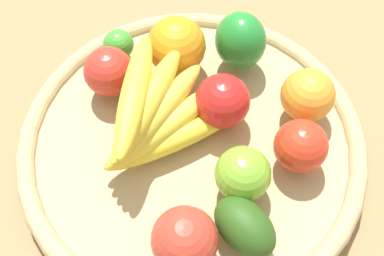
{
  "coord_description": "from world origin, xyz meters",
  "views": [
    {
      "loc": [
        -0.29,
        0.17,
        0.59
      ],
      "look_at": [
        0.0,
        0.0,
        0.06
      ],
      "focal_mm": 45.62,
      "sensor_mm": 36.0,
      "label": 1
    }
  ],
  "objects_px": {
    "orange_0": "(308,95)",
    "bell_pepper": "(240,41)",
    "apple_0": "(185,240)",
    "banana_bunch": "(156,115)",
    "apple_3": "(243,174)",
    "lime_0": "(119,44)",
    "apple_2": "(222,101)",
    "orange_1": "(176,46)",
    "apple_1": "(109,72)",
    "apple_4": "(301,146)",
    "avocado": "(245,227)"
  },
  "relations": [
    {
      "from": "orange_0",
      "to": "bell_pepper",
      "type": "bearing_deg",
      "value": 13.1
    },
    {
      "from": "bell_pepper",
      "to": "apple_0",
      "type": "relative_size",
      "value": 1.16
    },
    {
      "from": "banana_bunch",
      "to": "apple_3",
      "type": "distance_m",
      "value": 0.13
    },
    {
      "from": "lime_0",
      "to": "bell_pepper",
      "type": "distance_m",
      "value": 0.17
    },
    {
      "from": "bell_pepper",
      "to": "apple_3",
      "type": "relative_size",
      "value": 1.27
    },
    {
      "from": "lime_0",
      "to": "orange_0",
      "type": "bearing_deg",
      "value": -141.78
    },
    {
      "from": "apple_2",
      "to": "apple_0",
      "type": "distance_m",
      "value": 0.19
    },
    {
      "from": "lime_0",
      "to": "orange_1",
      "type": "relative_size",
      "value": 0.54
    },
    {
      "from": "apple_1",
      "to": "lime_0",
      "type": "bearing_deg",
      "value": -36.96
    },
    {
      "from": "lime_0",
      "to": "orange_1",
      "type": "height_order",
      "value": "orange_1"
    },
    {
      "from": "bell_pepper",
      "to": "orange_0",
      "type": "relative_size",
      "value": 1.21
    },
    {
      "from": "lime_0",
      "to": "apple_1",
      "type": "relative_size",
      "value": 0.65
    },
    {
      "from": "lime_0",
      "to": "orange_1",
      "type": "bearing_deg",
      "value": -133.78
    },
    {
      "from": "lime_0",
      "to": "apple_3",
      "type": "bearing_deg",
      "value": -172.71
    },
    {
      "from": "orange_0",
      "to": "apple_1",
      "type": "distance_m",
      "value": 0.27
    },
    {
      "from": "lime_0",
      "to": "banana_bunch",
      "type": "relative_size",
      "value": 0.23
    },
    {
      "from": "orange_1",
      "to": "apple_4",
      "type": "relative_size",
      "value": 1.22
    },
    {
      "from": "apple_4",
      "to": "apple_0",
      "type": "bearing_deg",
      "value": 99.78
    },
    {
      "from": "avocado",
      "to": "apple_1",
      "type": "xyz_separation_m",
      "value": [
        0.27,
        0.04,
        0.01
      ]
    },
    {
      "from": "orange_0",
      "to": "avocado",
      "type": "bearing_deg",
      "value": 122.07
    },
    {
      "from": "banana_bunch",
      "to": "apple_4",
      "type": "xyz_separation_m",
      "value": [
        -0.12,
        -0.14,
        -0.01
      ]
    },
    {
      "from": "apple_0",
      "to": "lime_0",
      "type": "bearing_deg",
      "value": -12.18
    },
    {
      "from": "apple_3",
      "to": "apple_1",
      "type": "bearing_deg",
      "value": 17.72
    },
    {
      "from": "lime_0",
      "to": "apple_2",
      "type": "relative_size",
      "value": 0.61
    },
    {
      "from": "banana_bunch",
      "to": "orange_0",
      "type": "xyz_separation_m",
      "value": [
        -0.07,
        -0.19,
        -0.01
      ]
    },
    {
      "from": "lime_0",
      "to": "orange_1",
      "type": "distance_m",
      "value": 0.09
    },
    {
      "from": "banana_bunch",
      "to": "orange_1",
      "type": "bearing_deg",
      "value": -41.85
    },
    {
      "from": "apple_0",
      "to": "orange_0",
      "type": "xyz_separation_m",
      "value": [
        0.09,
        -0.24,
        -0.0
      ]
    },
    {
      "from": "banana_bunch",
      "to": "bell_pepper",
      "type": "bearing_deg",
      "value": -72.29
    },
    {
      "from": "lime_0",
      "to": "apple_4",
      "type": "distance_m",
      "value": 0.3
    },
    {
      "from": "apple_4",
      "to": "apple_2",
      "type": "distance_m",
      "value": 0.11
    },
    {
      "from": "orange_1",
      "to": "banana_bunch",
      "type": "relative_size",
      "value": 0.43
    },
    {
      "from": "lime_0",
      "to": "apple_2",
      "type": "distance_m",
      "value": 0.18
    },
    {
      "from": "apple_0",
      "to": "orange_0",
      "type": "distance_m",
      "value": 0.25
    },
    {
      "from": "banana_bunch",
      "to": "bell_pepper",
      "type": "relative_size",
      "value": 2.21
    },
    {
      "from": "avocado",
      "to": "orange_0",
      "type": "relative_size",
      "value": 1.15
    },
    {
      "from": "avocado",
      "to": "apple_2",
      "type": "bearing_deg",
      "value": -23.64
    },
    {
      "from": "banana_bunch",
      "to": "apple_1",
      "type": "relative_size",
      "value": 2.8
    },
    {
      "from": "avocado",
      "to": "apple_2",
      "type": "relative_size",
      "value": 1.12
    },
    {
      "from": "avocado",
      "to": "apple_4",
      "type": "height_order",
      "value": "apple_4"
    },
    {
      "from": "lime_0",
      "to": "banana_bunch",
      "type": "bearing_deg",
      "value": 173.06
    },
    {
      "from": "orange_1",
      "to": "apple_0",
      "type": "xyz_separation_m",
      "value": [
        -0.24,
        0.13,
        -0.0
      ]
    },
    {
      "from": "apple_4",
      "to": "apple_3",
      "type": "xyz_separation_m",
      "value": [
        0.0,
        0.08,
        0.0
      ]
    },
    {
      "from": "orange_1",
      "to": "apple_2",
      "type": "xyz_separation_m",
      "value": [
        -0.11,
        -0.01,
        -0.0
      ]
    },
    {
      "from": "bell_pepper",
      "to": "apple_0",
      "type": "height_order",
      "value": "bell_pepper"
    },
    {
      "from": "apple_4",
      "to": "apple_3",
      "type": "distance_m",
      "value": 0.08
    },
    {
      "from": "apple_0",
      "to": "avocado",
      "type": "bearing_deg",
      "value": -105.22
    },
    {
      "from": "banana_bunch",
      "to": "avocado",
      "type": "bearing_deg",
      "value": -173.41
    },
    {
      "from": "apple_2",
      "to": "orange_0",
      "type": "relative_size",
      "value": 1.02
    },
    {
      "from": "lime_0",
      "to": "orange_1",
      "type": "xyz_separation_m",
      "value": [
        -0.06,
        -0.06,
        0.02
      ]
    }
  ]
}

